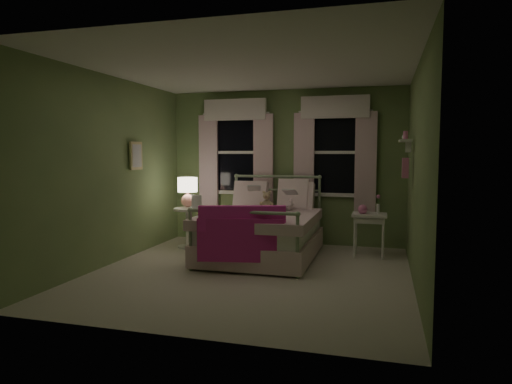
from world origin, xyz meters
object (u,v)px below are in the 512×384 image
(nightstand_right, at_px, (369,220))
(child_right, at_px, (287,193))
(table_lamp, at_px, (188,189))
(nightstand_left, at_px, (188,222))
(child_left, at_px, (252,194))
(bed, at_px, (263,232))
(teddy_bear, at_px, (267,202))

(nightstand_right, bearing_deg, child_right, -179.12)
(table_lamp, distance_m, nightstand_right, 2.89)
(nightstand_left, bearing_deg, child_left, 4.75)
(child_left, distance_m, nightstand_right, 1.84)
(nightstand_right, bearing_deg, bed, -163.41)
(teddy_bear, bearing_deg, nightstand_left, 177.01)
(nightstand_right, bearing_deg, teddy_bear, -173.35)
(child_right, relative_size, nightstand_left, 1.10)
(bed, height_order, nightstand_right, bed)
(child_left, bearing_deg, nightstand_left, -12.55)
(child_left, distance_m, table_lamp, 1.07)
(teddy_bear, xyz_separation_m, nightstand_left, (-1.34, 0.07, -0.37))
(table_lamp, bearing_deg, bed, -14.34)
(table_lamp, height_order, nightstand_right, table_lamp)
(bed, bearing_deg, nightstand_right, 16.59)
(child_right, height_order, table_lamp, child_right)
(bed, bearing_deg, child_right, 57.61)
(bed, relative_size, child_left, 3.04)
(nightstand_left, xyz_separation_m, nightstand_right, (2.86, 0.11, 0.13))
(bed, distance_m, table_lamp, 1.51)
(bed, relative_size, nightstand_left, 3.13)
(bed, distance_m, nightstand_right, 1.59)
(child_right, xyz_separation_m, nightstand_left, (-1.62, -0.09, -0.51))
(nightstand_left, bearing_deg, nightstand_right, 2.15)
(child_left, relative_size, table_lamp, 1.38)
(child_left, xyz_separation_m, nightstand_right, (1.80, 0.02, -0.35))
(bed, height_order, table_lamp, bed)
(bed, bearing_deg, child_left, 123.42)
(bed, xyz_separation_m, table_lamp, (-1.35, 0.34, 0.58))
(child_left, bearing_deg, child_right, 162.70)
(table_lamp, bearing_deg, child_left, 4.75)
(teddy_bear, xyz_separation_m, nightstand_right, (1.52, 0.18, -0.24))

